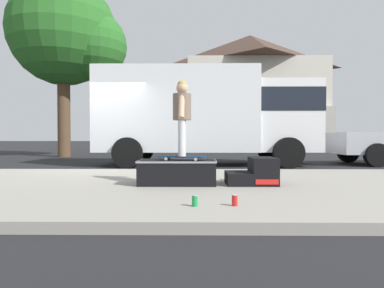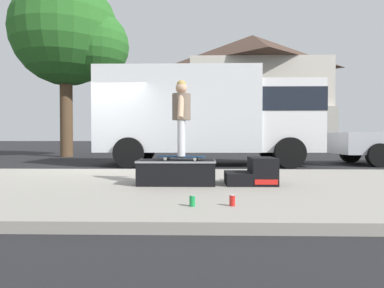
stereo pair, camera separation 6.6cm
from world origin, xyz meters
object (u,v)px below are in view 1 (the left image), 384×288
Objects in this scene: soda_can_b at (235,200)px; box_truck at (207,113)px; kicker_ramp at (255,173)px; skateboard at (182,157)px; skater_kid at (182,111)px; street_tree_main at (69,36)px; skate_box at (177,171)px; soda_can at (195,201)px.

box_truck is (-0.08, 6.97, 1.52)m from soda_can_b.
kicker_ramp is 1.25m from skateboard.
skater_kid is 0.15× the size of street_tree_main.
skater_kid is at bearing -96.43° from box_truck.
skateboard is (0.08, -0.05, 0.24)m from skate_box.
soda_can is (0.22, -1.72, -1.14)m from skater_kid.
box_truck is (0.38, 7.00, 1.52)m from soda_can.
skateboard is 6.38× the size of soda_can.
street_tree_main is (-5.56, 9.53, 4.97)m from skateboard.
skater_kid is at bearing -45.00° from skateboard.
skater_kid is 9.95× the size of soda_can_b.
kicker_ramp is 0.12× the size of box_truck.
box_truck is at bearing 82.65° from skate_box.
skater_kid reaches higher than soda_can_b.
skater_kid is 9.95× the size of soda_can.
box_truck is at bearing 83.57° from skater_kid.
soda_can is at bearing -119.55° from kicker_ramp.
kicker_ramp is at bearing 72.49° from soda_can_b.
kicker_ramp is 0.10× the size of street_tree_main.
skateboard is 0.12× the size of box_truck.
box_truck reaches higher than kicker_ramp.
street_tree_main is (-6.78, 9.49, 5.24)m from kicker_ramp.
skate_box is at bearing 149.50° from skateboard.
skate_box is 1.56× the size of kicker_ramp.
skate_box is 1.59× the size of skateboard.
soda_can_b is 0.02× the size of street_tree_main.
kicker_ramp is 2.03m from soda_can.
skate_box is 12.13m from street_tree_main.
soda_can_b is 7.14m from box_truck.
box_truck is (-0.62, 5.24, 1.40)m from kicker_ramp.
soda_can is at bearing -62.81° from street_tree_main.
box_truck reaches higher than soda_can.
skateboard is 0.64× the size of skater_kid.
street_tree_main reaches higher than skate_box.
skate_box is at bearing -59.98° from street_tree_main.
soda_can is 0.02× the size of street_tree_main.
skateboard is 1.86m from soda_can_b.
soda_can_b is 0.02× the size of box_truck.
soda_can_b is (-0.55, -1.73, -0.12)m from kicker_ramp.
street_tree_main is (-6.23, 11.22, 5.37)m from soda_can_b.
box_truck reaches higher than skate_box.
soda_can_b is at bearing 4.05° from soda_can.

